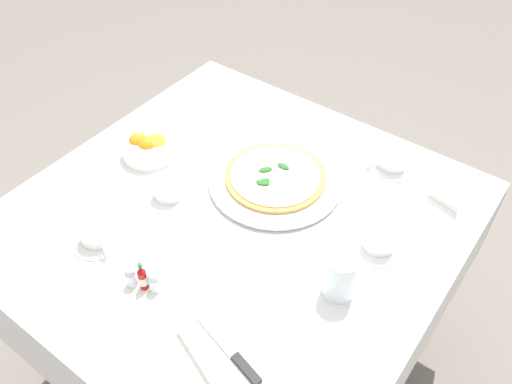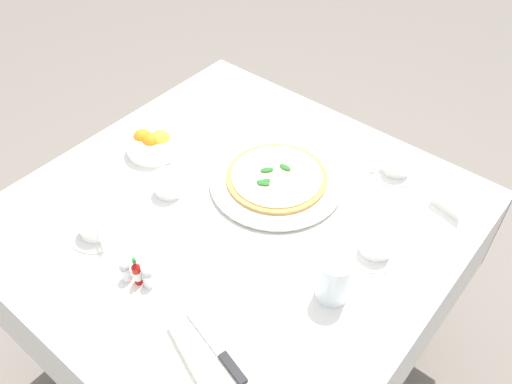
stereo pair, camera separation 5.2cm
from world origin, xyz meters
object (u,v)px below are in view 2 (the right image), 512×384
object	(u,v)px
coffee_cup_far_right	(397,163)
napkin_folded	(220,354)
pizza	(276,177)
pizza_plate	(276,181)
coffee_cup_left_edge	(376,244)
coffee_cup_back_corner	(169,185)
dinner_knife	(218,349)
salt_shaker	(126,271)
coffee_cup_right_edge	(95,227)
hot_sauce_bottle	(137,273)
pepper_shaker	(150,279)
menu_card	(447,203)
citrus_bowl	(153,143)
water_glass_near_right	(334,281)

from	to	relation	value
coffee_cup_far_right	napkin_folded	xyz separation A→B (m)	(-0.00, 0.71, -0.02)
pizza	pizza_plate	bearing A→B (deg)	-124.15
coffee_cup_left_edge	coffee_cup_back_corner	bearing A→B (deg)	18.27
pizza	dinner_knife	bearing A→B (deg)	115.17
dinner_knife	salt_shaker	xyz separation A→B (m)	(0.29, -0.01, 0.00)
coffee_cup_right_edge	hot_sauce_bottle	xyz separation A→B (m)	(-0.19, 0.03, 0.01)
pizza_plate	pepper_shaker	xyz separation A→B (m)	(0.01, 0.44, 0.01)
pizza	coffee_cup_right_edge	xyz separation A→B (m)	(0.23, 0.42, 0.00)
pizza_plate	menu_card	bearing A→B (deg)	-154.11
coffee_cup_far_right	napkin_folded	distance (m)	0.71
citrus_bowl	coffee_cup_right_edge	bearing A→B (deg)	112.69
pizza	water_glass_near_right	bearing A→B (deg)	147.09
citrus_bowl	menu_card	size ratio (longest dim) A/B	1.69
water_glass_near_right	coffee_cup_left_edge	bearing A→B (deg)	-93.99
pizza_plate	citrus_bowl	xyz separation A→B (m)	(0.35, 0.12, 0.02)
pizza	water_glass_near_right	size ratio (longest dim) A/B	2.33
pizza_plate	hot_sauce_bottle	world-z (taller)	hot_sauce_bottle
coffee_cup_back_corner	coffee_cup_left_edge	world-z (taller)	coffee_cup_left_edge
water_glass_near_right	napkin_folded	xyz separation A→B (m)	(0.09, 0.27, -0.04)
coffee_cup_right_edge	napkin_folded	xyz separation A→B (m)	(-0.45, 0.05, -0.02)
coffee_cup_far_right	salt_shaker	xyz separation A→B (m)	(0.29, 0.70, -0.01)
water_glass_near_right	napkin_folded	bearing A→B (deg)	71.34
coffee_cup_left_edge	citrus_bowl	bearing A→B (deg)	6.74
citrus_bowl	menu_card	xyz separation A→B (m)	(-0.75, -0.31, 0.00)
pepper_shaker	napkin_folded	bearing A→B (deg)	172.99
coffee_cup_far_right	hot_sauce_bottle	bearing A→B (deg)	69.36
napkin_folded	dinner_knife	bearing A→B (deg)	6.01
pizza	citrus_bowl	size ratio (longest dim) A/B	1.80
coffee_cup_right_edge	menu_card	bearing A→B (deg)	-135.43
coffee_cup_right_edge	salt_shaker	world-z (taller)	coffee_cup_right_edge
salt_shaker	coffee_cup_left_edge	bearing A→B (deg)	-132.76
pizza_plate	coffee_cup_left_edge	distance (m)	0.33
pizza	salt_shaker	xyz separation A→B (m)	(0.07, 0.46, 0.00)
coffee_cup_left_edge	water_glass_near_right	xyz separation A→B (m)	(0.01, 0.17, 0.02)
coffee_cup_far_right	hot_sauce_bottle	size ratio (longest dim) A/B	1.57
pizza_plate	coffee_cup_right_edge	world-z (taller)	coffee_cup_right_edge
water_glass_near_right	menu_card	world-z (taller)	water_glass_near_right
coffee_cup_back_corner	pepper_shaker	bearing A→B (deg)	127.89
pepper_shaker	menu_card	distance (m)	0.75
napkin_folded	pizza_plate	bearing A→B (deg)	-44.63
pizza_plate	water_glass_near_right	bearing A→B (deg)	147.05
pepper_shaker	water_glass_near_right	bearing A→B (deg)	-143.79
pizza_plate	pepper_shaker	distance (m)	0.44
coffee_cup_far_right	hot_sauce_bottle	world-z (taller)	hot_sauce_bottle
salt_shaker	napkin_folded	bearing A→B (deg)	178.26
water_glass_near_right	hot_sauce_bottle	world-z (taller)	water_glass_near_right
citrus_bowl	pepper_shaker	distance (m)	0.47
coffee_cup_back_corner	pizza_plate	bearing A→B (deg)	-133.05
water_glass_near_right	hot_sauce_bottle	bearing A→B (deg)	35.09
coffee_cup_far_right	dinner_knife	size ratio (longest dim) A/B	0.67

